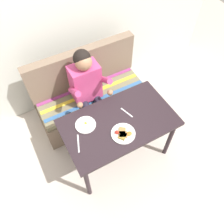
# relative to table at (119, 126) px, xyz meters

# --- Properties ---
(ground_plane) EXTENTS (8.00, 8.00, 0.00)m
(ground_plane) POSITION_rel_table_xyz_m (0.00, 0.00, -0.65)
(ground_plane) COLOR #C0B3A8
(back_wall) EXTENTS (4.40, 0.10, 2.60)m
(back_wall) POSITION_rel_table_xyz_m (0.00, 1.27, 0.65)
(back_wall) COLOR silver
(back_wall) RESTS_ON ground
(table) EXTENTS (1.20, 0.70, 0.73)m
(table) POSITION_rel_table_xyz_m (0.00, 0.00, 0.00)
(table) COLOR black
(table) RESTS_ON ground
(couch) EXTENTS (1.44, 0.56, 1.00)m
(couch) POSITION_rel_table_xyz_m (0.00, 0.76, -0.32)
(couch) COLOR #74604E
(couch) RESTS_ON ground
(person) EXTENTS (0.45, 0.61, 1.21)m
(person) POSITION_rel_table_xyz_m (-0.08, 0.59, 0.09)
(person) COLOR #BC3C71
(person) RESTS_ON ground
(plate_breakfast) EXTENTS (0.25, 0.25, 0.05)m
(plate_breakfast) POSITION_rel_table_xyz_m (-0.04, -0.16, 0.10)
(plate_breakfast) COLOR white
(plate_breakfast) RESTS_ON table
(plate_eggs) EXTENTS (0.21, 0.21, 0.04)m
(plate_eggs) POSITION_rel_table_xyz_m (-0.33, 0.13, 0.09)
(plate_eggs) COLOR white
(plate_eggs) RESTS_ON table
(fork) EXTENTS (0.06, 0.17, 0.00)m
(fork) POSITION_rel_table_xyz_m (0.13, 0.06, 0.08)
(fork) COLOR silver
(fork) RESTS_ON table
(knife) EXTENTS (0.08, 0.19, 0.00)m
(knife) POSITION_rel_table_xyz_m (-0.48, -0.03, 0.08)
(knife) COLOR silver
(knife) RESTS_ON table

